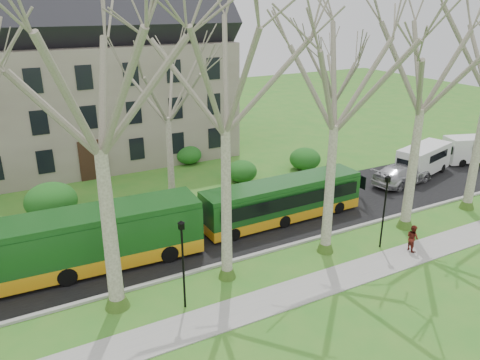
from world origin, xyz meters
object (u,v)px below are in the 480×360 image
object	(u,v)px
van_b	(475,150)
bus_lead	(75,242)
pedestrian_b	(413,238)
sedan	(402,174)
van_a	(423,160)

from	to	relation	value
van_b	bus_lead	bearing A→B (deg)	-158.29
bus_lead	pedestrian_b	world-z (taller)	bus_lead
sedan	van_b	distance (m)	9.51
sedan	van_b	xyz separation A→B (m)	(9.47, 0.76, 0.38)
bus_lead	pedestrian_b	distance (m)	18.26
van_a	pedestrian_b	world-z (taller)	van_a
bus_lead	pedestrian_b	xyz separation A→B (m)	(16.97, -6.69, -0.86)
van_a	van_b	distance (m)	6.42
bus_lead	sedan	size ratio (longest dim) A/B	2.40
van_b	pedestrian_b	size ratio (longest dim) A/B	3.46
van_a	van_b	bearing A→B (deg)	-15.22
sedan	van_b	world-z (taller)	van_b
bus_lead	van_a	bearing A→B (deg)	6.56
van_a	van_b	size ratio (longest dim) A/B	1.03
bus_lead	sedan	distance (m)	24.34
van_a	pedestrian_b	size ratio (longest dim) A/B	3.55
sedan	pedestrian_b	distance (m)	10.71
van_b	pedestrian_b	xyz separation A→B (m)	(-16.79, -8.58, -0.39)
van_b	pedestrian_b	distance (m)	18.86
sedan	van_a	xyz separation A→B (m)	(3.04, 0.75, 0.41)
bus_lead	van_a	distance (m)	27.41
van_b	sedan	bearing A→B (deg)	-156.87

